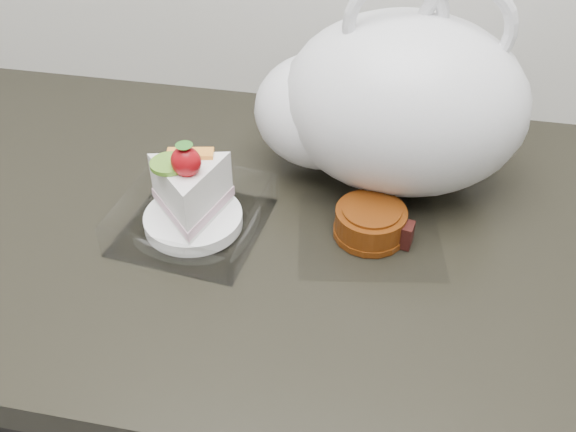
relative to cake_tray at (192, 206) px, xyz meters
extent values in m
cube|color=black|center=(0.14, 0.04, -0.50)|extent=(2.00, 0.60, 0.86)
cube|color=black|center=(0.14, 0.04, -0.05)|extent=(2.04, 0.64, 0.04)
cube|color=white|center=(0.00, 0.00, -0.03)|extent=(0.18, 0.18, 0.00)
cylinder|color=white|center=(0.00, 0.00, -0.02)|extent=(0.12, 0.12, 0.02)
ellipsoid|color=#B70C16|center=(0.00, -0.01, 0.07)|extent=(0.04, 0.03, 0.04)
cone|color=#2D7223|center=(0.00, -0.01, 0.09)|extent=(0.02, 0.02, 0.01)
cylinder|color=#6EAD32|center=(-0.02, 0.00, 0.06)|extent=(0.04, 0.04, 0.01)
cube|color=orange|center=(0.00, 0.02, 0.06)|extent=(0.06, 0.03, 0.01)
cube|color=white|center=(0.22, 0.03, -0.03)|extent=(0.20, 0.19, 0.00)
cylinder|color=#622B0B|center=(0.22, 0.03, -0.02)|extent=(0.11, 0.11, 0.04)
cylinder|color=#622B0B|center=(0.22, 0.03, -0.03)|extent=(0.11, 0.11, 0.01)
cylinder|color=#622B0B|center=(0.22, 0.03, 0.00)|extent=(0.09, 0.09, 0.00)
cube|color=black|center=(0.25, 0.02, -0.02)|extent=(0.03, 0.03, 0.03)
ellipsoid|color=white|center=(0.24, 0.15, 0.08)|extent=(0.34, 0.28, 0.23)
ellipsoid|color=white|center=(0.13, 0.16, 0.06)|extent=(0.20, 0.18, 0.15)
torus|color=white|center=(0.22, 0.15, 0.19)|extent=(0.13, 0.05, 0.13)
torus|color=white|center=(0.30, 0.16, 0.18)|extent=(0.12, 0.02, 0.12)
camera|label=1|loc=(0.23, -0.57, 0.49)|focal=40.00mm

